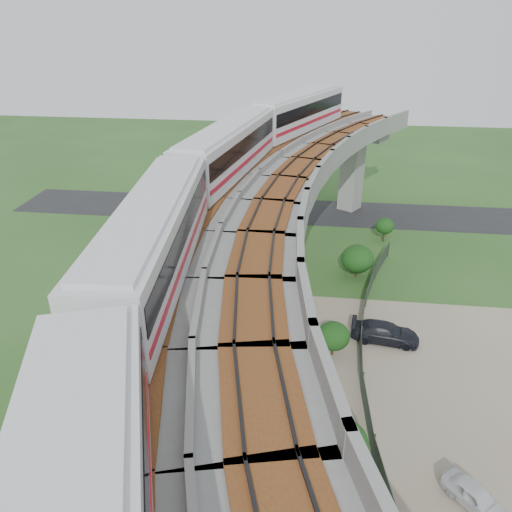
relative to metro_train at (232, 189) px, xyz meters
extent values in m
plane|color=#2B5220|center=(-0.37, -1.56, -12.31)|extent=(160.00, 160.00, 0.00)
cube|color=gray|center=(13.63, -3.56, -12.29)|extent=(18.00, 26.00, 0.04)
cube|color=#232326|center=(-0.37, 28.44, -12.29)|extent=(60.00, 8.00, 0.03)
cube|color=#99968E|center=(8.75, 30.23, -8.11)|extent=(2.86, 2.93, 8.40)
cube|color=#99968E|center=(8.75, 30.23, -3.31)|extent=(7.21, 5.74, 1.20)
cube|color=#99968E|center=(0.54, 8.86, -8.11)|extent=(2.35, 2.51, 8.40)
cube|color=#99968E|center=(0.54, 8.86, -3.31)|extent=(7.31, 3.58, 1.20)
cube|color=#99968E|center=(0.54, -11.98, -8.11)|extent=(2.35, 2.51, 8.40)
cube|color=#99968E|center=(0.54, -11.98, -3.31)|extent=(7.31, 3.58, 1.20)
cube|color=gray|center=(5.82, 24.97, -2.31)|extent=(16.42, 20.91, 0.80)
cube|color=gray|center=(1.96, 26.88, -1.41)|extent=(8.66, 17.08, 1.00)
cube|color=gray|center=(9.68, 23.07, -1.41)|extent=(8.66, 17.08, 1.00)
cube|color=brown|center=(3.85, 25.95, -1.85)|extent=(10.68, 18.08, 0.12)
cube|color=black|center=(3.85, 25.95, -1.73)|extent=(9.69, 17.59, 0.12)
cube|color=brown|center=(7.79, 24.00, -1.85)|extent=(10.68, 18.08, 0.12)
cube|color=black|center=(7.79, 24.00, -1.73)|extent=(9.69, 17.59, 0.12)
cube|color=gray|center=(0.33, 7.56, -2.31)|extent=(11.77, 20.03, 0.80)
cube|color=gray|center=(-3.92, 8.22, -1.41)|extent=(3.22, 18.71, 1.00)
cube|color=gray|center=(4.58, 6.91, -1.41)|extent=(3.22, 18.71, 1.00)
cube|color=brown|center=(-1.84, 7.90, -1.85)|extent=(5.44, 19.05, 0.12)
cube|color=black|center=(-1.84, 7.90, -1.73)|extent=(4.35, 18.88, 0.12)
cube|color=brown|center=(2.51, 7.23, -1.85)|extent=(5.44, 19.05, 0.12)
cube|color=black|center=(2.51, 7.23, -1.73)|extent=(4.35, 18.88, 0.12)
cube|color=gray|center=(0.33, -10.69, -2.31)|extent=(11.77, 20.03, 0.80)
cube|color=gray|center=(-3.92, -11.34, -1.41)|extent=(3.22, 18.71, 1.00)
cube|color=gray|center=(4.58, -10.04, -1.41)|extent=(3.22, 18.71, 1.00)
cube|color=brown|center=(-1.84, -11.02, -1.85)|extent=(5.44, 19.05, 0.12)
cube|color=black|center=(-1.84, -11.02, -1.73)|extent=(4.35, 18.88, 0.12)
cube|color=brown|center=(2.51, -10.36, -1.85)|extent=(5.44, 19.05, 0.12)
cube|color=black|center=(2.51, -10.36, -1.73)|extent=(4.35, 18.88, 0.12)
cube|color=silver|center=(-2.34, -6.91, -0.07)|extent=(3.98, 15.18, 3.20)
cube|color=silver|center=(-2.34, -6.91, 1.63)|extent=(3.38, 14.38, 0.22)
cube|color=black|center=(-2.34, -6.91, 0.38)|extent=(3.99, 14.58, 1.15)
cube|color=red|center=(-2.34, -6.91, -0.82)|extent=(3.99, 14.58, 0.30)
cube|color=black|center=(-2.34, -6.91, -1.53)|extent=(2.99, 12.87, 0.28)
cube|color=silver|center=(-1.73, 8.64, -0.07)|extent=(5.12, 15.24, 3.20)
cube|color=silver|center=(-1.73, 8.64, 1.63)|extent=(4.47, 14.41, 0.22)
cube|color=black|center=(-1.73, 8.64, 0.38)|extent=(5.08, 14.66, 1.15)
cube|color=red|center=(-1.73, 8.64, -0.82)|extent=(5.08, 14.66, 0.30)
cube|color=black|center=(-1.73, 8.64, -1.53)|extent=(3.97, 12.89, 0.28)
cube|color=silver|center=(2.73, 23.55, -0.07)|extent=(8.53, 14.81, 3.20)
cube|color=silver|center=(2.73, 23.55, 1.63)|extent=(7.73, 13.91, 0.22)
cube|color=black|center=(2.73, 23.55, 0.38)|extent=(8.34, 14.29, 1.15)
cube|color=red|center=(2.73, 23.55, -0.82)|extent=(8.34, 14.29, 0.30)
cube|color=black|center=(2.73, 23.55, -1.53)|extent=(6.89, 12.43, 0.28)
cylinder|color=#2D382D|center=(11.88, 17.73, -11.56)|extent=(0.08, 0.08, 1.50)
cube|color=#2D382D|center=(11.01, 15.42, -11.56)|extent=(1.69, 4.77, 1.40)
cylinder|color=#2D382D|center=(10.25, 13.06, -11.56)|extent=(0.08, 0.08, 1.50)
cube|color=#2D382D|center=(9.61, 10.68, -11.56)|extent=(1.23, 4.91, 1.40)
cylinder|color=#2D382D|center=(9.08, 8.26, -11.56)|extent=(0.08, 0.08, 1.50)
cube|color=#2D382D|center=(8.67, 5.83, -11.56)|extent=(0.75, 4.99, 1.40)
cylinder|color=#2D382D|center=(8.37, 3.37, -11.56)|extent=(0.08, 0.08, 1.50)
cube|color=#2D382D|center=(8.19, 0.91, -11.56)|extent=(0.27, 5.04, 1.40)
cylinder|color=#2D382D|center=(8.13, -1.56, -11.56)|extent=(0.08, 0.08, 1.50)
cube|color=#2D382D|center=(8.19, -4.03, -11.56)|extent=(0.27, 5.04, 1.40)
cylinder|color=#2D382D|center=(8.37, -6.50, -11.56)|extent=(0.08, 0.08, 1.50)
cube|color=#2D382D|center=(8.67, -8.95, -11.56)|extent=(0.75, 4.99, 1.40)
cylinder|color=#382314|center=(11.80, 21.22, -11.73)|extent=(0.18, 0.18, 1.15)
ellipsoid|color=#143C13|center=(11.80, 21.22, -10.59)|extent=(1.88, 1.88, 1.60)
cylinder|color=#382314|center=(8.59, 13.27, -11.83)|extent=(0.18, 0.18, 0.96)
ellipsoid|color=#143C13|center=(8.59, 13.27, -10.51)|extent=(2.81, 2.81, 2.39)
cylinder|color=#382314|center=(6.34, 1.86, -11.86)|extent=(0.18, 0.18, 0.90)
ellipsoid|color=#143C13|center=(6.34, 1.86, -10.74)|extent=(2.23, 2.23, 1.89)
cylinder|color=#382314|center=(6.54, -7.65, -11.83)|extent=(0.18, 0.18, 0.96)
ellipsoid|color=#143C13|center=(6.54, -7.65, -10.51)|extent=(2.80, 2.80, 2.38)
imported|color=silver|center=(12.90, -9.00, -11.69)|extent=(3.20, 3.46, 1.15)
imported|color=black|center=(10.07, 3.92, -11.58)|extent=(4.96, 2.52, 1.38)
camera|label=1|loc=(4.50, -26.12, 9.07)|focal=35.00mm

